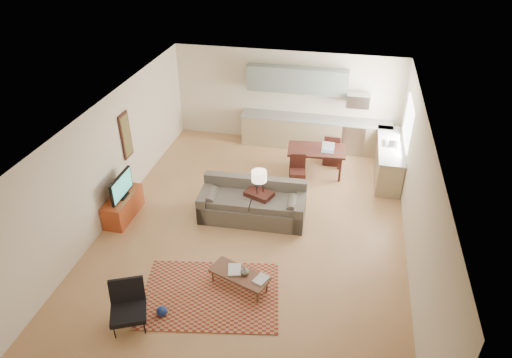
% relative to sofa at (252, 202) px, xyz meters
% --- Properties ---
extents(room, '(9.00, 9.00, 9.00)m').
position_rel_sofa_xyz_m(room, '(0.12, -0.45, 0.92)').
color(room, '#AD7A4B').
rests_on(room, ground).
extents(kitchen_counter_back, '(4.26, 0.64, 0.92)m').
position_rel_sofa_xyz_m(kitchen_counter_back, '(1.02, 3.73, 0.03)').
color(kitchen_counter_back, '#9D8A61').
rests_on(kitchen_counter_back, ground).
extents(kitchen_counter_right, '(0.64, 2.26, 0.92)m').
position_rel_sofa_xyz_m(kitchen_counter_right, '(3.05, 2.55, 0.03)').
color(kitchen_counter_right, '#9D8A61').
rests_on(kitchen_counter_right, ground).
extents(kitchen_range, '(0.62, 0.62, 0.90)m').
position_rel_sofa_xyz_m(kitchen_range, '(2.12, 3.73, 0.02)').
color(kitchen_range, '#A5A8AD').
rests_on(kitchen_range, ground).
extents(kitchen_microwave, '(0.62, 0.40, 0.35)m').
position_rel_sofa_xyz_m(kitchen_microwave, '(2.12, 3.75, 1.12)').
color(kitchen_microwave, '#A5A8AD').
rests_on(kitchen_microwave, room).
extents(upper_cabinets, '(2.80, 0.34, 0.70)m').
position_rel_sofa_xyz_m(upper_cabinets, '(0.42, 3.88, 1.52)').
color(upper_cabinets, gray).
rests_on(upper_cabinets, room).
extents(window_right, '(0.02, 1.40, 1.05)m').
position_rel_sofa_xyz_m(window_right, '(3.35, 2.55, 1.12)').
color(window_right, white).
rests_on(window_right, room).
extents(wall_art_left, '(0.06, 0.42, 1.10)m').
position_rel_sofa_xyz_m(wall_art_left, '(-3.09, 0.45, 1.12)').
color(wall_art_left, olive).
rests_on(wall_art_left, room).
extents(triptych, '(1.70, 0.04, 0.50)m').
position_rel_sofa_xyz_m(triptych, '(0.02, 4.02, 1.32)').
color(triptych, beige).
rests_on(triptych, room).
extents(rug, '(2.76, 2.13, 0.02)m').
position_rel_sofa_xyz_m(rug, '(-0.24, -2.50, -0.42)').
color(rug, maroon).
rests_on(rug, floor).
extents(sofa, '(2.51, 1.17, 0.86)m').
position_rel_sofa_xyz_m(sofa, '(0.00, 0.00, 0.00)').
color(sofa, '#554E43').
rests_on(sofa, floor).
extents(coffee_table, '(1.23, 0.82, 0.34)m').
position_rel_sofa_xyz_m(coffee_table, '(0.24, -2.18, -0.26)').
color(coffee_table, '#543322').
rests_on(coffee_table, floor).
extents(book_a, '(0.40, 0.44, 0.03)m').
position_rel_sofa_xyz_m(book_a, '(0.01, -2.15, -0.07)').
color(book_a, maroon).
rests_on(book_a, coffee_table).
extents(book_b, '(0.43, 0.45, 0.02)m').
position_rel_sofa_xyz_m(book_b, '(0.56, -2.21, -0.08)').
color(book_b, navy).
rests_on(book_b, coffee_table).
extents(vase, '(0.23, 0.23, 0.17)m').
position_rel_sofa_xyz_m(vase, '(0.34, -2.17, -0.01)').
color(vase, black).
rests_on(vase, coffee_table).
extents(armchair, '(0.90, 0.90, 0.78)m').
position_rel_sofa_xyz_m(armchair, '(-1.39, -3.43, -0.04)').
color(armchair, black).
rests_on(armchair, floor).
extents(tv_credenza, '(0.46, 1.20, 0.55)m').
position_rel_sofa_xyz_m(tv_credenza, '(-2.89, -0.57, -0.15)').
color(tv_credenza, '#983718').
rests_on(tv_credenza, floor).
extents(tv, '(0.09, 0.92, 0.55)m').
position_rel_sofa_xyz_m(tv, '(-2.84, -0.57, 0.40)').
color(tv, black).
rests_on(tv, tv_credenza).
extents(console_table, '(0.69, 0.58, 0.69)m').
position_rel_sofa_xyz_m(console_table, '(0.14, 0.06, -0.09)').
color(console_table, black).
rests_on(console_table, floor).
extents(table_lamp, '(0.40, 0.40, 0.55)m').
position_rel_sofa_xyz_m(table_lamp, '(0.14, 0.06, 0.53)').
color(table_lamp, beige).
rests_on(table_lamp, console_table).
extents(dining_table, '(1.52, 0.96, 0.74)m').
position_rel_sofa_xyz_m(dining_table, '(1.19, 2.25, -0.06)').
color(dining_table, black).
rests_on(dining_table, floor).
extents(dining_chair_near, '(0.45, 0.46, 0.81)m').
position_rel_sofa_xyz_m(dining_chair_near, '(0.81, 1.58, -0.02)').
color(dining_chair_near, black).
rests_on(dining_chair_near, floor).
extents(dining_chair_far, '(0.44, 0.46, 0.89)m').
position_rel_sofa_xyz_m(dining_chair_far, '(1.57, 2.91, 0.01)').
color(dining_chair_far, black).
rests_on(dining_chair_far, floor).
extents(laptop, '(0.32, 0.25, 0.23)m').
position_rel_sofa_xyz_m(laptop, '(1.48, 2.15, 0.42)').
color(laptop, '#A5A8AD').
rests_on(laptop, dining_table).
extents(soap_bottle, '(0.09, 0.09, 0.19)m').
position_rel_sofa_xyz_m(soap_bottle, '(2.95, 2.69, 0.59)').
color(soap_bottle, beige).
rests_on(soap_bottle, kitchen_counter_right).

